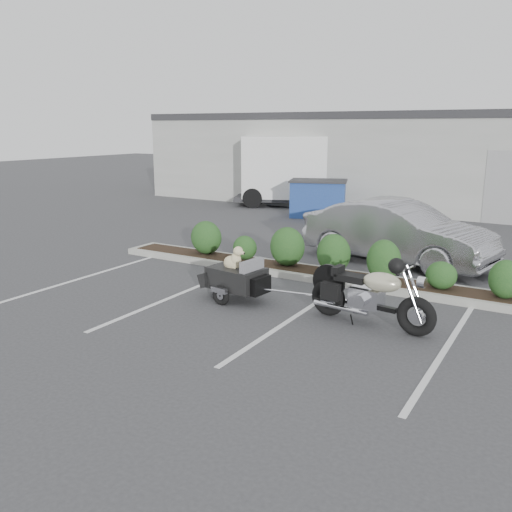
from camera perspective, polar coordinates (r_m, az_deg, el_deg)
The scene contains 8 objects.
ground at distance 10.97m, azimuth -0.38°, elevation -4.61°, with size 90.00×90.00×0.00m, color #38383A.
planter_kerb at distance 12.41m, azimuth 8.86°, elevation -2.25°, with size 12.00×1.00×0.15m, color #9E9E93.
building at distance 26.52m, azimuth 19.23°, elevation 9.70°, with size 26.00×10.00×4.00m, color #9EA099.
motorcycle at distance 9.64m, azimuth 11.88°, elevation -4.09°, with size 2.36×0.87×1.36m.
pet_trailer at distance 10.84m, azimuth -2.12°, elevation -2.21°, with size 1.90×1.07×1.12m.
sedan at distance 14.20m, azimuth 14.67°, elevation 2.44°, with size 1.68×4.82×1.59m, color #A09FA6.
dumpster at distance 21.15m, azimuth 6.55°, elevation 6.08°, with size 2.52×2.10×1.42m.
delivery_truck at distance 24.01m, azimuth 5.76°, elevation 8.71°, with size 6.85×4.45×3.00m.
Camera 1 is at (5.39, -8.93, 3.40)m, focal length 38.00 mm.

